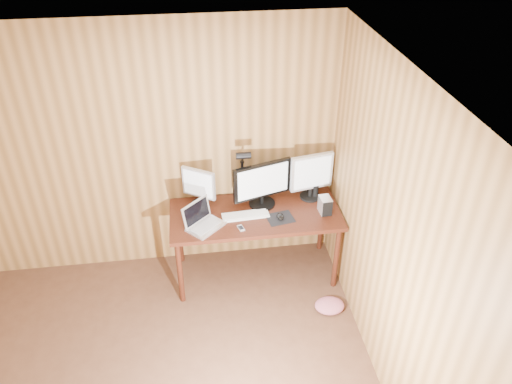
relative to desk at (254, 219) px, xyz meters
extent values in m
plane|color=silver|center=(-0.93, -1.70, 1.87)|extent=(4.00, 4.00, 0.00)
plane|color=olive|center=(-0.93, 0.30, 0.62)|extent=(4.00, 0.00, 4.00)
plane|color=olive|center=(0.82, -1.70, 0.62)|extent=(0.00, 4.00, 4.00)
cube|color=#3A160C|center=(0.00, -0.07, 0.10)|extent=(1.60, 0.70, 0.04)
cube|color=#3A160C|center=(0.00, 0.25, -0.17)|extent=(1.48, 0.02, 0.51)
cylinder|color=#3A160C|center=(-0.74, -0.36, -0.27)|extent=(0.05, 0.05, 0.71)
cylinder|color=#3A160C|center=(-0.74, 0.22, -0.27)|extent=(0.05, 0.05, 0.71)
cylinder|color=#3A160C|center=(0.74, -0.36, -0.27)|extent=(0.05, 0.05, 0.71)
cylinder|color=#3A160C|center=(0.74, 0.22, -0.27)|extent=(0.05, 0.05, 0.71)
cylinder|color=black|center=(0.08, 0.06, 0.13)|extent=(0.25, 0.25, 0.02)
cylinder|color=black|center=(0.08, 0.06, 0.18)|extent=(0.04, 0.04, 0.07)
cube|color=black|center=(0.08, 0.06, 0.39)|extent=(0.57, 0.20, 0.36)
cube|color=white|center=(0.09, 0.04, 0.39)|extent=(0.49, 0.15, 0.31)
cylinder|color=black|center=(-0.51, 0.14, 0.13)|extent=(0.16, 0.16, 0.02)
cylinder|color=black|center=(-0.51, 0.14, 0.18)|extent=(0.03, 0.03, 0.07)
cube|color=silver|center=(-0.51, 0.14, 0.36)|extent=(0.30, 0.21, 0.30)
cube|color=white|center=(-0.52, 0.13, 0.36)|extent=(0.26, 0.16, 0.25)
cylinder|color=black|center=(0.57, 0.12, 0.13)|extent=(0.20, 0.20, 0.02)
cylinder|color=black|center=(0.57, 0.12, 0.19)|extent=(0.04, 0.04, 0.09)
cube|color=silver|center=(0.57, 0.12, 0.41)|extent=(0.42, 0.12, 0.37)
cube|color=white|center=(0.57, 0.09, 0.41)|extent=(0.37, 0.07, 0.31)
cube|color=silver|center=(-0.47, -0.23, 0.13)|extent=(0.38, 0.38, 0.02)
cube|color=silver|center=(-0.55, -0.15, 0.25)|extent=(0.27, 0.25, 0.21)
cube|color=black|center=(-0.55, -0.15, 0.25)|extent=(0.23, 0.22, 0.18)
cube|color=#B2B2B7|center=(-0.47, -0.23, 0.14)|extent=(0.29, 0.28, 0.00)
cube|color=white|center=(-0.10, -0.11, 0.13)|extent=(0.44, 0.16, 0.02)
cube|color=white|center=(-0.10, -0.11, 0.14)|extent=(0.41, 0.13, 0.00)
cube|color=black|center=(0.22, -0.19, 0.12)|extent=(0.27, 0.24, 0.00)
ellipsoid|color=black|center=(0.22, -0.19, 0.14)|extent=(0.10, 0.12, 0.04)
cube|color=silver|center=(0.65, -0.15, 0.20)|extent=(0.11, 0.15, 0.16)
cube|color=black|center=(0.65, -0.22, 0.20)|extent=(0.10, 0.01, 0.16)
cube|color=silver|center=(-0.16, -0.29, 0.13)|extent=(0.07, 0.10, 0.01)
cube|color=black|center=(-0.16, -0.29, 0.13)|extent=(0.05, 0.06, 0.00)
cylinder|color=black|center=(0.62, 0.11, 0.19)|extent=(0.05, 0.05, 0.13)
cube|color=black|center=(-0.08, 0.24, 0.11)|extent=(0.05, 0.05, 0.05)
cylinder|color=black|center=(-0.08, 0.24, 0.31)|extent=(0.03, 0.03, 0.38)
sphere|color=black|center=(-0.08, 0.24, 0.51)|extent=(0.04, 0.04, 0.04)
cylinder|color=black|center=(-0.08, 0.18, 0.58)|extent=(0.02, 0.13, 0.16)
cylinder|color=black|center=(-0.08, 0.10, 0.65)|extent=(0.14, 0.06, 0.06)
camera|label=1|loc=(-0.51, -3.83, 2.89)|focal=35.00mm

